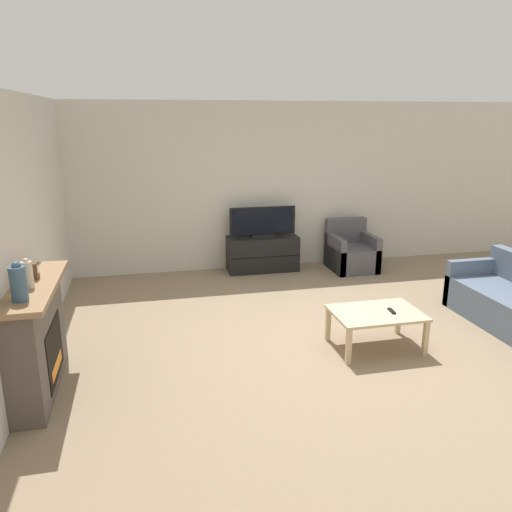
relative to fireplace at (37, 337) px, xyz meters
name	(u,v)px	position (x,y,z in m)	size (l,w,h in m)	color
ground_plane	(318,339)	(2.88, 0.47, -0.53)	(24.00, 24.00, 0.00)	#89755B
wall_back	(259,187)	(2.88, 3.47, 0.82)	(12.00, 0.06, 2.70)	beige
wall_left	(16,238)	(-0.17, 0.47, 0.82)	(0.06, 12.00, 2.70)	beige
fireplace	(37,337)	(0.00, 0.00, 0.00)	(0.40, 1.44, 1.04)	#564C47
mantel_vase_left	(18,283)	(0.02, -0.43, 0.66)	(0.13, 0.13, 0.33)	#385670
mantel_vase_centre_left	(27,274)	(0.02, -0.11, 0.63)	(0.09, 0.09, 0.26)	beige
mantel_clock	(34,271)	(0.02, 0.14, 0.58)	(0.08, 0.11, 0.15)	brown
tv_stand	(263,254)	(2.87, 3.18, -0.24)	(1.15, 0.44, 0.57)	black
tv	(263,223)	(2.87, 3.17, 0.27)	(1.08, 0.18, 0.49)	black
armchair	(351,253)	(4.33, 2.94, -0.26)	(0.70, 0.76, 0.81)	#4C4C51
coffee_table	(376,316)	(3.41, 0.12, -0.16)	(0.95, 0.67, 0.42)	#CCB289
remote	(392,311)	(3.57, 0.08, -0.10)	(0.05, 0.15, 0.02)	black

